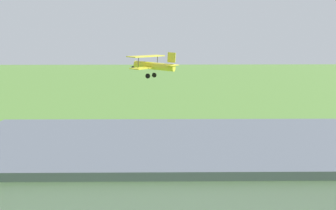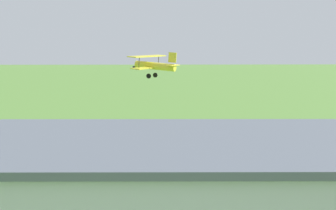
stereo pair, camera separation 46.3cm
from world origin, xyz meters
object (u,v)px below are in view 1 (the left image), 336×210
object	(u,v)px
person_at_fence_line	(276,166)
person_by_parked_cars	(76,173)
car_blue	(48,187)
person_near_hangar_door	(91,174)
person_crossing_taxiway	(107,175)
hangar	(225,207)
biplane	(152,65)
person_watching_takeoff	(188,168)

from	to	relation	value
person_at_fence_line	person_by_parked_cars	bearing A→B (deg)	6.11
car_blue	person_near_hangar_door	bearing A→B (deg)	-129.17
car_blue	person_crossing_taxiway	bearing A→B (deg)	-143.45
person_at_fence_line	person_by_parked_cars	world-z (taller)	person_by_parked_cars
hangar	person_near_hangar_door	size ratio (longest dim) A/B	15.40
biplane	car_blue	distance (m)	27.72
hangar	person_near_hangar_door	distance (m)	17.93
biplane	person_at_fence_line	distance (m)	24.15
person_crossing_taxiway	person_by_parked_cars	size ratio (longest dim) A/B	0.93
biplane	person_watching_takeoff	distance (m)	21.87
person_watching_takeoff	hangar	bearing A→B (deg)	91.65
car_blue	person_at_fence_line	xyz separation A→B (m)	(-19.40, -5.52, -0.04)
biplane	person_by_parked_cars	bearing A→B (deg)	73.21
person_near_hangar_door	biplane	bearing A→B (deg)	-103.64
hangar	person_by_parked_cars	bearing A→B (deg)	-56.45
hangar	person_watching_takeoff	size ratio (longest dim) A/B	16.60
person_crossing_taxiway	person_at_fence_line	xyz separation A→B (m)	(-15.18, -2.39, 0.01)
biplane	person_crossing_taxiway	size ratio (longest dim) A/B	5.09
person_watching_takeoff	person_at_fence_line	xyz separation A→B (m)	(-8.07, -0.29, 0.05)
person_near_hangar_door	person_at_fence_line	world-z (taller)	person_near_hangar_door
person_crossing_taxiway	hangar	bearing A→B (deg)	116.99
person_near_hangar_door	person_at_fence_line	xyz separation A→B (m)	(-16.55, -2.03, -0.02)
hangar	person_crossing_taxiway	world-z (taller)	hangar
person_crossing_taxiway	person_near_hangar_door	bearing A→B (deg)	-14.80
person_watching_takeoff	person_near_hangar_door	bearing A→B (deg)	11.62
hangar	car_blue	size ratio (longest dim) A/B	6.06
biplane	person_near_hangar_door	distance (m)	23.82
person_watching_takeoff	person_by_parked_cars	world-z (taller)	person_by_parked_cars
car_blue	person_crossing_taxiway	xyz separation A→B (m)	(-4.22, -3.12, -0.04)
hangar	person_at_fence_line	world-z (taller)	hangar
person_at_fence_line	person_watching_takeoff	bearing A→B (deg)	2.03
biplane	car_blue	size ratio (longest dim) A/B	1.93
person_watching_takeoff	person_crossing_taxiway	xyz separation A→B (m)	(7.11, 2.11, 0.04)
biplane	person_by_parked_cars	distance (m)	24.00
car_blue	person_watching_takeoff	bearing A→B (deg)	-155.20
biplane	person_watching_takeoff	xyz separation A→B (m)	(-3.22, 19.96, -8.35)
person_watching_takeoff	person_by_parked_cars	distance (m)	9.86
car_blue	person_by_parked_cars	world-z (taller)	person_by_parked_cars
hangar	person_by_parked_cars	size ratio (longest dim) A/B	14.83
hangar	biplane	size ratio (longest dim) A/B	3.13
person_near_hangar_door	car_blue	bearing A→B (deg)	50.83
person_watching_takeoff	person_crossing_taxiway	world-z (taller)	person_crossing_taxiway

